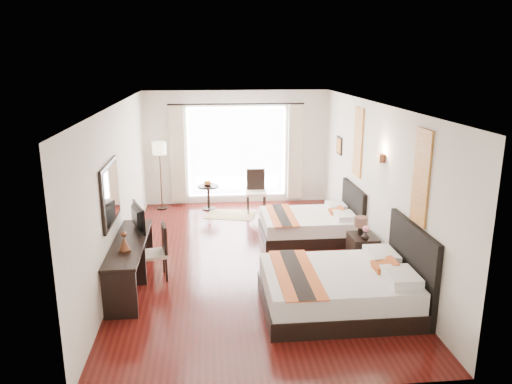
{
  "coord_description": "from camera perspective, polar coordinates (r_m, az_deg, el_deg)",
  "views": [
    {
      "loc": [
        -0.72,
        -8.43,
        3.56
      ],
      "look_at": [
        0.13,
        0.18,
        1.22
      ],
      "focal_mm": 35.0,
      "sensor_mm": 36.0,
      "label": 1
    }
  ],
  "objects": [
    {
      "name": "bed_near",
      "position": [
        7.49,
        9.96,
        -10.7
      ],
      "size": [
        2.21,
        1.72,
        1.25
      ],
      "color": "black",
      "rests_on": "floor"
    },
    {
      "name": "television",
      "position": [
        8.59,
        -13.75,
        -2.85
      ],
      "size": [
        0.35,
        0.74,
        0.43
      ],
      "primitive_type": "imported",
      "rotation": [
        0.0,
        0.0,
        1.92
      ],
      "color": "black",
      "rests_on": "console_desk"
    },
    {
      "name": "wall_sconce",
      "position": [
        8.68,
        14.1,
        3.78
      ],
      "size": [
        0.1,
        0.14,
        0.14
      ],
      "primitive_type": "cube",
      "color": "#48291A",
      "rests_on": "wall_headboard"
    },
    {
      "name": "nightstand",
      "position": [
        9.06,
        12.07,
        -6.51
      ],
      "size": [
        0.45,
        0.56,
        0.54
      ],
      "primitive_type": "cube",
      "color": "black",
      "rests_on": "floor"
    },
    {
      "name": "fruit_bowl",
      "position": [
        11.99,
        -5.56,
        0.86
      ],
      "size": [
        0.27,
        0.27,
        0.06
      ],
      "primitive_type": "imported",
      "rotation": [
        0.0,
        0.0,
        -0.2
      ],
      "color": "#4A2F1A",
      "rests_on": "side_table"
    },
    {
      "name": "floor_lamp",
      "position": [
        12.02,
        -10.97,
        4.42
      ],
      "size": [
        0.33,
        0.33,
        1.64
      ],
      "color": "black",
      "rests_on": "floor"
    },
    {
      "name": "table_lamp",
      "position": [
        8.95,
        11.9,
        -3.52
      ],
      "size": [
        0.23,
        0.23,
        0.36
      ],
      "color": "black",
      "rests_on": "nightstand"
    },
    {
      "name": "floor",
      "position": [
        9.18,
        -0.7,
        -7.72
      ],
      "size": [
        4.5,
        7.5,
        0.01
      ],
      "primitive_type": "cube",
      "color": "#3C0D0A",
      "rests_on": "ground"
    },
    {
      "name": "wall_entry",
      "position": [
        5.21,
        2.86,
        -9.4
      ],
      "size": [
        4.5,
        0.01,
        2.8
      ],
      "primitive_type": "cube",
      "color": "silver",
      "rests_on": "floor"
    },
    {
      "name": "bed_far",
      "position": [
        10.22,
        6.36,
        -3.69
      ],
      "size": [
        1.91,
        1.49,
        1.07
      ],
      "color": "black",
      "rests_on": "floor"
    },
    {
      "name": "mirror_frame",
      "position": [
        7.95,
        -16.32,
        -0.13
      ],
      "size": [
        0.04,
        1.25,
        0.95
      ],
      "primitive_type": "cube",
      "color": "black",
      "rests_on": "wall_desk"
    },
    {
      "name": "art_panel_near",
      "position": [
        7.3,
        18.36,
        1.61
      ],
      "size": [
        0.03,
        0.5,
        1.35
      ],
      "primitive_type": "cube",
      "color": "maroon",
      "rests_on": "wall_headboard"
    },
    {
      "name": "sheer_curtain",
      "position": [
        12.33,
        -2.2,
        4.56
      ],
      "size": [
        2.3,
        0.02,
        2.1
      ],
      "primitive_type": "cube",
      "color": "white",
      "rests_on": "wall_window"
    },
    {
      "name": "wall_window",
      "position": [
        12.38,
        -2.23,
        5.08
      ],
      "size": [
        4.5,
        0.01,
        2.8
      ],
      "primitive_type": "cube",
      "color": "silver",
      "rests_on": "floor"
    },
    {
      "name": "bronze_figurine",
      "position": [
        7.7,
        -14.84,
        -5.64
      ],
      "size": [
        0.19,
        0.19,
        0.28
      ],
      "primitive_type": null,
      "rotation": [
        0.0,
        0.0,
        -0.02
      ],
      "color": "#48291A",
      "rests_on": "console_desk"
    },
    {
      "name": "window_chair",
      "position": [
        11.83,
        0.01,
        -0.83
      ],
      "size": [
        0.48,
        0.48,
        1.0
      ],
      "rotation": [
        0.0,
        0.0,
        -1.61
      ],
      "color": "beige",
      "rests_on": "floor"
    },
    {
      "name": "ceiling",
      "position": [
        8.49,
        -0.77,
        9.93
      ],
      "size": [
        4.5,
        7.5,
        0.02
      ],
      "primitive_type": "cube",
      "color": "white",
      "rests_on": "wall_headboard"
    },
    {
      "name": "drape_left",
      "position": [
        12.29,
        -8.97,
        4.26
      ],
      "size": [
        0.35,
        0.14,
        2.35
      ],
      "primitive_type": "cube",
      "color": "tan",
      "rests_on": "floor"
    },
    {
      "name": "wall_headboard",
      "position": [
        9.19,
        13.35,
        1.12
      ],
      "size": [
        0.01,
        7.5,
        2.8
      ],
      "primitive_type": "cube",
      "color": "silver",
      "rests_on": "floor"
    },
    {
      "name": "console_desk",
      "position": [
        8.29,
        -14.14,
        -7.93
      ],
      "size": [
        0.5,
        2.2,
        0.76
      ],
      "primitive_type": "cube",
      "color": "black",
      "rests_on": "floor"
    },
    {
      "name": "drape_right",
      "position": [
        12.46,
        4.5,
        4.54
      ],
      "size": [
        0.35,
        0.14,
        2.35
      ],
      "primitive_type": "cube",
      "color": "tan",
      "rests_on": "floor"
    },
    {
      "name": "wall_desk",
      "position": [
        8.83,
        -15.4,
        0.42
      ],
      "size": [
        0.01,
        7.5,
        2.8
      ],
      "primitive_type": "cube",
      "color": "silver",
      "rests_on": "floor"
    },
    {
      "name": "side_table",
      "position": [
        12.07,
        -5.44,
        -0.62
      ],
      "size": [
        0.51,
        0.51,
        0.59
      ],
      "primitive_type": "cylinder",
      "color": "black",
      "rests_on": "floor"
    },
    {
      "name": "art_panel_far",
      "position": [
        10.03,
        11.6,
        5.59
      ],
      "size": [
        0.03,
        0.5,
        1.35
      ],
      "primitive_type": "cube",
      "color": "maroon",
      "rests_on": "wall_headboard"
    },
    {
      "name": "desk_chair",
      "position": [
        8.5,
        -11.44,
        -7.88
      ],
      "size": [
        0.5,
        0.5,
        0.92
      ],
      "rotation": [
        0.0,
        0.0,
        3.34
      ],
      "color": "beige",
      "rests_on": "floor"
    },
    {
      "name": "jute_rug",
      "position": [
        11.68,
        -2.92,
        -2.61
      ],
      "size": [
        1.26,
        1.0,
        0.01
      ],
      "primitive_type": "cube",
      "rotation": [
        0.0,
        0.0,
        -0.25
      ],
      "color": "tan",
      "rests_on": "floor"
    },
    {
      "name": "vase",
      "position": [
        8.78,
        12.39,
        -5.15
      ],
      "size": [
        0.17,
        0.17,
        0.14
      ],
      "primitive_type": "imported",
      "rotation": [
        0.0,
        0.0,
        -0.39
      ],
      "color": "black",
      "rests_on": "nightstand"
    },
    {
      "name": "window_glass",
      "position": [
        12.39,
        -2.22,
        4.61
      ],
      "size": [
        2.4,
        0.02,
        2.2
      ],
      "primitive_type": "cube",
      "color": "white",
      "rests_on": "wall_window"
    },
    {
      "name": "mirror_glass",
      "position": [
        7.95,
        -16.14,
        -0.13
      ],
      "size": [
        0.01,
        1.12,
        0.82
      ],
      "primitive_type": "cube",
      "color": "white",
      "rests_on": "mirror_frame"
    }
  ]
}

